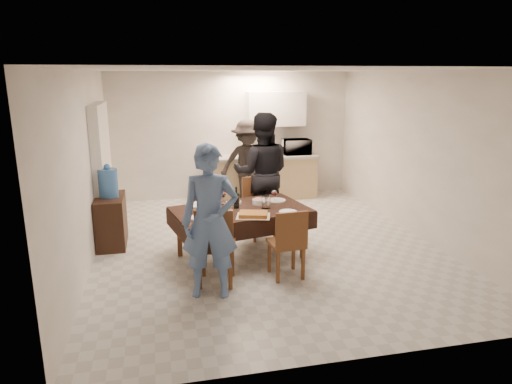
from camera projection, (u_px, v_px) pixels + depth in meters
floor at (265, 245)px, 7.00m from camera, size 5.00×6.00×0.02m
ceiling at (266, 70)px, 6.34m from camera, size 5.00×6.00×0.02m
wall_back at (232, 135)px, 9.51m from camera, size 5.00×0.02×2.60m
wall_front at (349, 226)px, 3.83m from camera, size 5.00×0.02×2.60m
wall_left at (86, 169)px, 6.15m from camera, size 0.02×6.00×2.60m
wall_right at (419, 155)px, 7.19m from camera, size 0.02×6.00×2.60m
stub_partition at (103, 169)px, 7.36m from camera, size 0.15×1.40×2.10m
kitchen_base_cabinet at (263, 178)px, 9.55m from camera, size 2.20×0.60×0.86m
kitchen_worktop at (263, 157)px, 9.43m from camera, size 2.24×0.64×0.05m
upper_cabinet at (276, 109)px, 9.39m from camera, size 1.20×0.34×0.70m
dining_table at (241, 211)px, 6.37m from camera, size 2.02×1.44×0.72m
chair_near_left at (217, 239)px, 5.50m from camera, size 0.55×0.56×0.55m
chair_near_right at (288, 237)px, 5.70m from camera, size 0.45×0.45×0.50m
chair_far_left at (204, 208)px, 6.93m from camera, size 0.52×0.53×0.50m
chair_far_right at (261, 203)px, 7.11m from camera, size 0.52×0.53×0.52m
console at (111, 221)px, 6.92m from camera, size 0.41×0.82×0.76m
water_jug at (108, 183)px, 6.77m from camera, size 0.28×0.28×0.42m
wine_bottle at (236, 197)px, 6.36m from camera, size 0.08×0.08×0.31m
water_pitcher at (266, 202)px, 6.37m from camera, size 0.12×0.12×0.18m
savoury_tart at (253, 214)px, 6.02m from camera, size 0.51×0.43×0.05m
salad_bowl at (259, 202)px, 6.59m from camera, size 0.19×0.19×0.07m
mushroom_dish at (234, 202)px, 6.61m from camera, size 0.21×0.21×0.04m
wine_glass_a at (203, 209)px, 5.99m from camera, size 0.09×0.09×0.20m
wine_glass_b at (274, 196)px, 6.69m from camera, size 0.08×0.08×0.18m
wine_glass_c at (223, 197)px, 6.58m from camera, size 0.09×0.09×0.20m
plate_near_left at (200, 217)px, 5.95m from camera, size 0.27×0.27×0.02m
plate_near_right at (288, 212)px, 6.20m from camera, size 0.25×0.25×0.01m
plate_far_left at (196, 205)px, 6.52m from camera, size 0.29×0.29×0.02m
plate_far_right at (277, 200)px, 6.77m from camera, size 0.27×0.27×0.02m
microwave at (296, 147)px, 9.54m from camera, size 0.57×0.39×0.32m
person_near at (210, 222)px, 5.21m from camera, size 0.72×0.54×1.80m
person_far at (262, 173)px, 7.41m from camera, size 1.10×0.94×1.96m
person_kitchen at (247, 163)px, 8.93m from camera, size 1.09×0.63×1.69m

